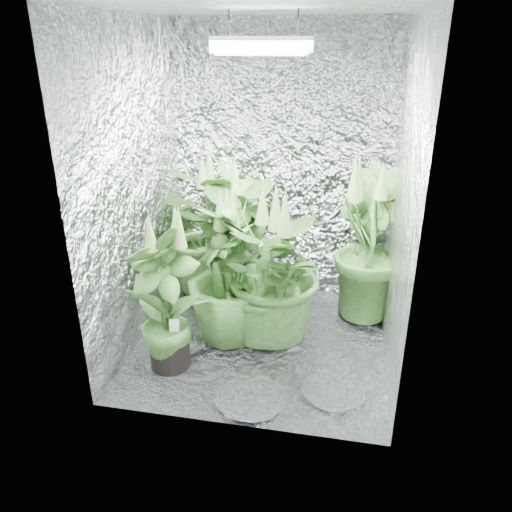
{
  "coord_description": "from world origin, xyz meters",
  "views": [
    {
      "loc": [
        0.51,
        -2.78,
        1.86
      ],
      "look_at": [
        -0.04,
        0.0,
        0.62
      ],
      "focal_mm": 35.0,
      "sensor_mm": 36.0,
      "label": 1
    }
  ],
  "objects_px": {
    "plant_f": "(165,297)",
    "plant_d": "(227,276)",
    "plant_a": "(210,228)",
    "plant_b": "(240,243)",
    "circulation_fan": "(357,289)",
    "plant_c": "(365,248)",
    "plant_e": "(268,272)",
    "grow_lamp": "(263,45)"
  },
  "relations": [
    {
      "from": "plant_b",
      "to": "plant_e",
      "type": "bearing_deg",
      "value": -55.5
    },
    {
      "from": "plant_b",
      "to": "plant_d",
      "type": "xyz_separation_m",
      "value": [
        0.01,
        -0.43,
        -0.06
      ]
    },
    {
      "from": "plant_e",
      "to": "plant_c",
      "type": "bearing_deg",
      "value": 37.34
    },
    {
      "from": "plant_d",
      "to": "grow_lamp",
      "type": "bearing_deg",
      "value": 3.58
    },
    {
      "from": "plant_e",
      "to": "circulation_fan",
      "type": "height_order",
      "value": "plant_e"
    },
    {
      "from": "plant_c",
      "to": "circulation_fan",
      "type": "bearing_deg",
      "value": 101.98
    },
    {
      "from": "grow_lamp",
      "to": "plant_f",
      "type": "xyz_separation_m",
      "value": [
        -0.5,
        -0.37,
        -1.35
      ]
    },
    {
      "from": "plant_b",
      "to": "circulation_fan",
      "type": "xyz_separation_m",
      "value": [
        0.84,
        0.2,
        -0.39
      ]
    },
    {
      "from": "plant_e",
      "to": "plant_a",
      "type": "bearing_deg",
      "value": 131.68
    },
    {
      "from": "plant_c",
      "to": "plant_f",
      "type": "relative_size",
      "value": 1.13
    },
    {
      "from": "plant_c",
      "to": "plant_d",
      "type": "bearing_deg",
      "value": -150.47
    },
    {
      "from": "plant_a",
      "to": "circulation_fan",
      "type": "xyz_separation_m",
      "value": [
        1.13,
        -0.03,
        -0.39
      ]
    },
    {
      "from": "plant_d",
      "to": "plant_f",
      "type": "xyz_separation_m",
      "value": [
        -0.28,
        -0.35,
        0.0
      ]
    },
    {
      "from": "plant_c",
      "to": "circulation_fan",
      "type": "distance_m",
      "value": 0.41
    },
    {
      "from": "plant_d",
      "to": "plant_e",
      "type": "bearing_deg",
      "value": 6.72
    },
    {
      "from": "plant_f",
      "to": "plant_d",
      "type": "bearing_deg",
      "value": 51.71
    },
    {
      "from": "plant_a",
      "to": "plant_f",
      "type": "distance_m",
      "value": 1.01
    },
    {
      "from": "plant_b",
      "to": "plant_f",
      "type": "distance_m",
      "value": 0.83
    },
    {
      "from": "plant_a",
      "to": "circulation_fan",
      "type": "relative_size",
      "value": 3.5
    },
    {
      "from": "plant_b",
      "to": "plant_d",
      "type": "height_order",
      "value": "plant_b"
    },
    {
      "from": "plant_e",
      "to": "plant_f",
      "type": "height_order",
      "value": "plant_e"
    },
    {
      "from": "plant_a",
      "to": "plant_f",
      "type": "bearing_deg",
      "value": -89.36
    },
    {
      "from": "circulation_fan",
      "to": "grow_lamp",
      "type": "bearing_deg",
      "value": -152.16
    },
    {
      "from": "grow_lamp",
      "to": "plant_b",
      "type": "distance_m",
      "value": 1.38
    },
    {
      "from": "plant_e",
      "to": "plant_b",
      "type": "bearing_deg",
      "value": 124.5
    },
    {
      "from": "plant_a",
      "to": "plant_c",
      "type": "xyz_separation_m",
      "value": [
        1.16,
        -0.16,
        -0.0
      ]
    },
    {
      "from": "plant_c",
      "to": "plant_f",
      "type": "xyz_separation_m",
      "value": [
        -1.14,
        -0.84,
        -0.06
      ]
    },
    {
      "from": "plant_a",
      "to": "plant_b",
      "type": "xyz_separation_m",
      "value": [
        0.28,
        -0.23,
        -0.0
      ]
    },
    {
      "from": "grow_lamp",
      "to": "plant_f",
      "type": "height_order",
      "value": "grow_lamp"
    },
    {
      "from": "plant_d",
      "to": "plant_f",
      "type": "bearing_deg",
      "value": -128.29
    },
    {
      "from": "plant_d",
      "to": "plant_c",
      "type": "bearing_deg",
      "value": 29.53
    },
    {
      "from": "plant_f",
      "to": "circulation_fan",
      "type": "bearing_deg",
      "value": 41.31
    },
    {
      "from": "grow_lamp",
      "to": "plant_f",
      "type": "distance_m",
      "value": 1.49
    },
    {
      "from": "plant_b",
      "to": "plant_d",
      "type": "relative_size",
      "value": 1.12
    },
    {
      "from": "plant_d",
      "to": "plant_b",
      "type": "bearing_deg",
      "value": 91.1
    },
    {
      "from": "plant_c",
      "to": "plant_d",
      "type": "xyz_separation_m",
      "value": [
        -0.86,
        -0.49,
        -0.06
      ]
    },
    {
      "from": "grow_lamp",
      "to": "plant_a",
      "type": "xyz_separation_m",
      "value": [
        -0.52,
        0.64,
        -1.29
      ]
    },
    {
      "from": "grow_lamp",
      "to": "circulation_fan",
      "type": "height_order",
      "value": "grow_lamp"
    },
    {
      "from": "circulation_fan",
      "to": "plant_d",
      "type": "bearing_deg",
      "value": -160.36
    },
    {
      "from": "plant_d",
      "to": "plant_f",
      "type": "relative_size",
      "value": 1.02
    },
    {
      "from": "grow_lamp",
      "to": "plant_b",
      "type": "height_order",
      "value": "grow_lamp"
    },
    {
      "from": "plant_a",
      "to": "plant_d",
      "type": "height_order",
      "value": "plant_a"
    }
  ]
}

